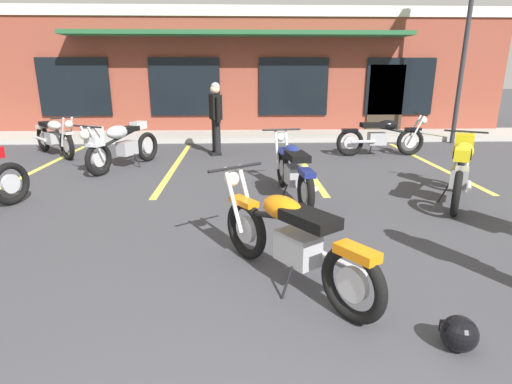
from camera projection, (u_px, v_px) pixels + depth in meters
The scene contains 13 objects.
ground_plane at pixel (241, 243), 4.76m from camera, with size 80.00×80.00×0.00m, color #3D3D42.
sidewalk_kerb at pixel (240, 136), 12.10m from camera, with size 22.00×1.80×0.14m, color #A8A59E.
brick_storefront_building at pixel (239, 72), 15.04m from camera, with size 16.46×6.76×3.74m.
painted_stall_lines at pixel (240, 165), 8.67m from camera, with size 8.34×4.80×0.01m.
motorcycle_foreground_classic at pixel (290, 238), 3.73m from camera, with size 1.43×1.82×0.98m.
motorcycle_red_sportbike at pixel (461, 166), 6.20m from camera, with size 1.30×1.90×0.98m.
motorcycle_silver_naked at pixel (54, 136), 9.47m from camera, with size 1.63×1.68×0.98m.
motorcycle_blue_standard at pixel (382, 136), 9.48m from camera, with size 2.11×0.66×0.98m.
motorcycle_orange_scrambler at pixel (120, 143), 8.15m from camera, with size 1.21×1.95×0.98m.
motorcycle_cream_vintage at pixel (293, 170), 6.27m from camera, with size 0.69×2.11×0.98m.
person_in_black_shirt at pixel (216, 114), 9.44m from camera, with size 0.36×0.60×1.68m.
helmet_on_pavement at pixel (459, 333), 2.91m from camera, with size 0.26×0.26×0.26m.
parking_lot_lamp_post at pixel (473, 8), 10.19m from camera, with size 0.24×0.76×5.38m.
Camera 1 is at (0.01, -0.71, 1.93)m, focal length 28.56 mm.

